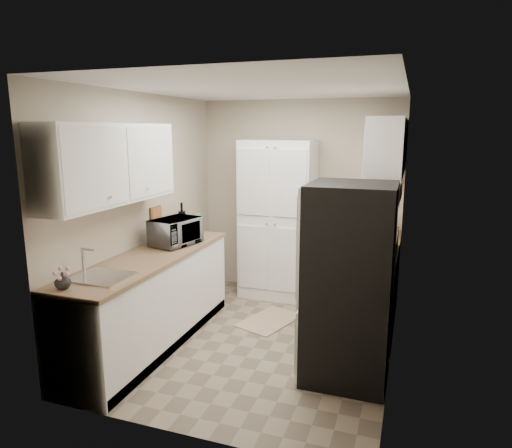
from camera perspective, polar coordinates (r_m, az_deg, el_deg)
name	(u,v)px	position (r m, az deg, el deg)	size (l,w,h in m)	color
ground	(259,339)	(4.86, 0.42, -14.20)	(3.20, 3.20, 0.00)	#7A6B56
room_shell	(257,182)	(4.39, 0.19, 5.22)	(2.64, 3.24, 2.52)	#AFA28D
pantry_cabinet	(278,220)	(5.79, 2.73, 0.53)	(0.90, 0.55, 2.00)	white
base_cabinet_left	(152,302)	(4.72, -12.92, -9.48)	(0.60, 2.30, 0.88)	white
countertop_left	(149,258)	(4.58, -13.18, -4.10)	(0.63, 2.33, 0.04)	#846647
base_cabinet_right	(370,274)	(5.60, 14.12, -6.13)	(0.60, 0.80, 0.88)	white
countertop_right	(372,237)	(5.48, 14.36, -1.55)	(0.63, 0.83, 0.04)	#846647
electric_range	(362,294)	(4.84, 13.08, -8.48)	(0.71, 0.78, 1.13)	#B7B7BC
refrigerator	(349,283)	(3.97, 11.56, -7.26)	(0.70, 0.72, 1.70)	#B7B7BC
microwave	(176,232)	(4.91, -10.01, -0.95)	(0.51, 0.35, 0.28)	#B4B5B8
wine_bottle	(182,220)	(5.42, -9.23, 0.55)	(0.09, 0.09, 0.34)	black
flower_vase	(63,281)	(3.83, -23.02, -6.53)	(0.12, 0.12, 0.13)	white
cutting_board	(199,225)	(5.28, -7.17, -0.11)	(0.02, 0.21, 0.26)	green
toaster_oven	(382,228)	(5.44, 15.46, -0.44)	(0.27, 0.34, 0.19)	silver
fruit_basket	(383,214)	(5.40, 15.57, 1.15)	(0.27, 0.27, 0.12)	orange
kitchen_mat	(269,320)	(5.28, 1.69, -11.95)	(0.46, 0.73, 0.01)	tan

